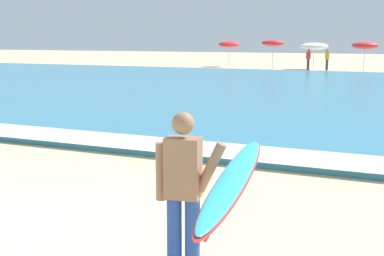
{
  "coord_description": "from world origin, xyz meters",
  "views": [
    {
      "loc": [
        4.6,
        -4.89,
        2.42
      ],
      "look_at": [
        1.59,
        1.98,
        1.1
      ],
      "focal_mm": 47.7,
      "sensor_mm": 36.0,
      "label": 1
    }
  ],
  "objects_px": {
    "surfer_with_board": "(208,184)",
    "beachgoer_near_row_mid": "(327,59)",
    "beach_umbrella_0": "(229,44)",
    "beach_umbrella_3": "(365,45)",
    "beach_umbrella_1": "(273,43)",
    "beachgoer_near_row_left": "(308,59)",
    "beach_umbrella_2": "(314,46)"
  },
  "relations": [
    {
      "from": "beach_umbrella_3",
      "to": "beachgoer_near_row_mid",
      "type": "xyz_separation_m",
      "value": [
        -2.72,
        0.33,
        -1.07
      ]
    },
    {
      "from": "surfer_with_board",
      "to": "beachgoer_near_row_left",
      "type": "height_order",
      "value": "surfer_with_board"
    },
    {
      "from": "surfer_with_board",
      "to": "beach_umbrella_1",
      "type": "distance_m",
      "value": 36.66
    },
    {
      "from": "surfer_with_board",
      "to": "beach_umbrella_2",
      "type": "height_order",
      "value": "beach_umbrella_2"
    },
    {
      "from": "beach_umbrella_2",
      "to": "beachgoer_near_row_mid",
      "type": "bearing_deg",
      "value": -39.61
    },
    {
      "from": "beachgoer_near_row_left",
      "to": "beachgoer_near_row_mid",
      "type": "xyz_separation_m",
      "value": [
        1.49,
        -0.31,
        0.0
      ]
    },
    {
      "from": "beach_umbrella_3",
      "to": "beachgoer_near_row_left",
      "type": "xyz_separation_m",
      "value": [
        -4.21,
        0.64,
        -1.07
      ]
    },
    {
      "from": "beach_umbrella_0",
      "to": "beachgoer_near_row_mid",
      "type": "bearing_deg",
      "value": -13.41
    },
    {
      "from": "beach_umbrella_2",
      "to": "beach_umbrella_1",
      "type": "bearing_deg",
      "value": -160.23
    },
    {
      "from": "beach_umbrella_1",
      "to": "beachgoer_near_row_left",
      "type": "xyz_separation_m",
      "value": [
        2.74,
        0.4,
        -1.21
      ]
    },
    {
      "from": "beach_umbrella_0",
      "to": "beachgoer_near_row_left",
      "type": "bearing_deg",
      "value": -13.77
    },
    {
      "from": "beach_umbrella_2",
      "to": "beachgoer_near_row_left",
      "type": "distance_m",
      "value": 1.21
    },
    {
      "from": "beachgoer_near_row_mid",
      "to": "beach_umbrella_2",
      "type": "bearing_deg",
      "value": 140.39
    },
    {
      "from": "surfer_with_board",
      "to": "beachgoer_near_row_left",
      "type": "distance_m",
      "value": 36.49
    },
    {
      "from": "beach_umbrella_0",
      "to": "beach_umbrella_1",
      "type": "xyz_separation_m",
      "value": [
        4.45,
        -2.16,
        0.13
      ]
    },
    {
      "from": "beach_umbrella_0",
      "to": "beach_umbrella_1",
      "type": "bearing_deg",
      "value": -25.95
    },
    {
      "from": "beach_umbrella_0",
      "to": "beach_umbrella_3",
      "type": "relative_size",
      "value": 1.02
    },
    {
      "from": "surfer_with_board",
      "to": "beachgoer_near_row_mid",
      "type": "relative_size",
      "value": 1.82
    },
    {
      "from": "beach_umbrella_0",
      "to": "beach_umbrella_2",
      "type": "relative_size",
      "value": 1.02
    },
    {
      "from": "beach_umbrella_1",
      "to": "beach_umbrella_0",
      "type": "bearing_deg",
      "value": 154.05
    },
    {
      "from": "beach_umbrella_1",
      "to": "beachgoer_near_row_mid",
      "type": "relative_size",
      "value": 1.47
    },
    {
      "from": "beach_umbrella_0",
      "to": "beach_umbrella_2",
      "type": "bearing_deg",
      "value": -8.19
    },
    {
      "from": "beach_umbrella_1",
      "to": "beachgoer_near_row_left",
      "type": "height_order",
      "value": "beach_umbrella_1"
    },
    {
      "from": "beach_umbrella_3",
      "to": "beach_umbrella_2",
      "type": "bearing_deg",
      "value": 161.39
    },
    {
      "from": "beach_umbrella_1",
      "to": "beach_umbrella_3",
      "type": "distance_m",
      "value": 6.96
    },
    {
      "from": "beach_umbrella_3",
      "to": "beachgoer_near_row_left",
      "type": "height_order",
      "value": "beach_umbrella_3"
    },
    {
      "from": "beach_umbrella_1",
      "to": "beachgoer_near_row_left",
      "type": "relative_size",
      "value": 1.47
    },
    {
      "from": "beach_umbrella_0",
      "to": "beach_umbrella_3",
      "type": "bearing_deg",
      "value": -11.87
    },
    {
      "from": "surfer_with_board",
      "to": "beach_umbrella_0",
      "type": "height_order",
      "value": "beach_umbrella_0"
    },
    {
      "from": "surfer_with_board",
      "to": "beachgoer_near_row_left",
      "type": "bearing_deg",
      "value": 99.47
    },
    {
      "from": "beach_umbrella_2",
      "to": "beach_umbrella_3",
      "type": "relative_size",
      "value": 1.01
    },
    {
      "from": "beach_umbrella_2",
      "to": "beachgoer_near_row_left",
      "type": "relative_size",
      "value": 1.4
    }
  ]
}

